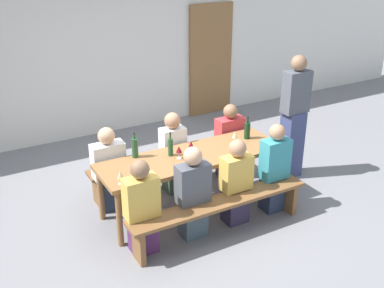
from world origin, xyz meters
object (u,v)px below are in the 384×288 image
Objects in this scene: wine_glass_1 at (179,150)px; seated_guest_far_0 at (109,171)px; seated_guest_near_3 at (274,170)px; standing_host at (294,119)px; wine_bottle_1 at (170,147)px; seated_guest_near_2 at (236,184)px; bench_near at (220,207)px; seated_guest_near_0 at (142,209)px; bench_far at (168,162)px; wooden_door at (211,60)px; seated_guest_far_2 at (229,143)px; wine_glass_2 at (191,145)px; tasting_table at (192,161)px; seated_guest_near_1 at (193,194)px; wine_glass_0 at (120,175)px; seated_guest_far_1 at (173,154)px; wine_bottle_0 at (247,130)px; wine_bottle_2 at (135,147)px; wine_glass_3 at (235,135)px.

wine_glass_1 is 0.15× the size of seated_guest_far_0.
standing_host is at bearing -52.28° from seated_guest_near_3.
wine_bottle_1 is 0.91m from seated_guest_near_2.
bench_near is 2.01× the size of seated_guest_near_0.
standing_host reaches higher than bench_near.
bench_far is 0.78m from wine_bottle_1.
wooden_door is at bearing -97.16° from standing_host.
seated_guest_far_2 is at bearing -60.13° from seated_guest_near_0.
standing_host is at bearing -65.66° from seated_guest_near_2.
wine_glass_2 is (0.02, 0.73, 0.50)m from bench_near.
wine_bottle_1 is at bearing -112.97° from bench_far.
wine_bottle_1 reaches higher than tasting_table.
wooden_door reaches higher than seated_guest_near_1.
seated_guest_near_3 is (0.88, -1.19, 0.20)m from bench_far.
wine_glass_0 is 0.15× the size of seated_guest_far_1.
wine_bottle_0 is 1.93m from seated_guest_near_0.
seated_guest_far_2 is at bearing 25.85° from wine_glass_1.
seated_guest_far_1 reaches higher than wine_bottle_1.
wine_bottle_2 is 0.50m from seated_guest_far_0.
bench_near is at bearing -99.35° from seated_guest_near_0.
wooden_door is at bearing -34.00° from seated_guest_near_1.
wine_glass_3 is at bearing 72.66° from seated_guest_far_0.
seated_guest_near_2 is (0.31, 0.15, 0.16)m from bench_near.
bench_near is 6.90× the size of wine_bottle_2.
wine_glass_2 is (0.25, -0.07, 0.00)m from wine_bottle_1.
bench_near is at bearing -91.32° from wine_glass_2.
bench_near is 0.92m from seated_guest_near_3.
bench_near is 1.93m from standing_host.
seated_guest_near_0 is 0.63m from seated_guest_near_1.
wine_bottle_2 is 0.74m from seated_guest_far_1.
wine_glass_2 is at bearing -20.13° from wine_bottle_2.
seated_guest_far_2 reaches higher than wine_bottle_1.
seated_guest_near_1 is at bearing 17.57° from standing_host.
seated_guest_far_2 reaches higher than tasting_table.
wine_bottle_1 is (-1.12, 0.03, -0.00)m from wine_bottle_0.
seated_guest_far_0 is 1.01× the size of seated_guest_far_2.
seated_guest_far_1 is at bearing 90.04° from bench_near.
wine_glass_0 is at bearing -165.83° from tasting_table.
seated_guest_near_1 is (0.35, -0.81, -0.34)m from wine_bottle_2.
wine_glass_3 is 0.15× the size of seated_guest_far_1.
seated_guest_near_0 is (-0.91, 0.15, 0.17)m from bench_near.
seated_guest_far_0 is at bearing 149.07° from wine_bottle_1.
standing_host is at bearing -4.64° from wine_bottle_2.
seated_guest_far_1 is (1.03, 0.78, -0.31)m from wine_glass_0.
seated_guest_near_2 is at bearing -133.26° from wine_bottle_0.
seated_guest_far_0 is at bearing 143.63° from wine_glass_1.
seated_guest_far_1 reaches higher than seated_guest_near_0.
seated_guest_near_1 is 1.02× the size of seated_guest_far_0.
seated_guest_near_3 is at bearing 59.69° from seated_guest_far_0.
bench_far is at bearing 99.46° from seated_guest_far_0.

